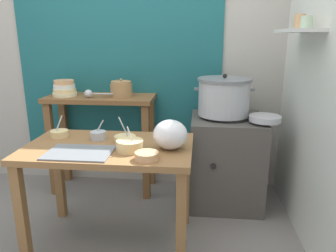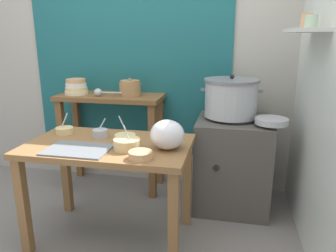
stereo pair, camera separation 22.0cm
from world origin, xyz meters
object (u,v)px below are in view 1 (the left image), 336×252
(prep_bowl_4, at_px, (125,138))
(steamer_pot, at_px, (224,97))
(prep_bowl_2, at_px, (98,135))
(stove_block, at_px, (226,160))
(bowl_stack_enamel, at_px, (64,89))
(wide_pan, at_px, (265,118))
(prep_bowl_1, at_px, (60,133))
(back_shelf_table, at_px, (102,120))
(prep_bowl_3, at_px, (147,156))
(prep_table, at_px, (110,161))
(prep_bowl_0, at_px, (130,145))
(ladle, at_px, (90,94))
(serving_tray, at_px, (79,153))
(clay_pot, at_px, (121,89))
(plastic_bag, at_px, (170,135))

(prep_bowl_4, bearing_deg, steamer_pot, 40.73)
(steamer_pot, bearing_deg, prep_bowl_2, -147.36)
(stove_block, bearing_deg, bowl_stack_enamel, 175.70)
(wide_pan, height_order, prep_bowl_1, prep_bowl_1)
(back_shelf_table, bearing_deg, stove_block, -6.61)
(bowl_stack_enamel, relative_size, prep_bowl_3, 1.50)
(prep_table, bearing_deg, prep_bowl_3, -38.42)
(prep_bowl_0, relative_size, prep_bowl_1, 1.11)
(prep_table, height_order, ladle, ladle)
(back_shelf_table, relative_size, ladle, 3.36)
(wide_pan, relative_size, prep_bowl_2, 1.78)
(prep_bowl_2, height_order, prep_bowl_4, prep_bowl_4)
(back_shelf_table, bearing_deg, prep_bowl_1, -99.16)
(steamer_pot, bearing_deg, bowl_stack_enamel, 176.40)
(prep_table, bearing_deg, bowl_stack_enamel, 128.32)
(back_shelf_table, relative_size, stove_block, 1.23)
(bowl_stack_enamel, bearing_deg, serving_tray, -63.37)
(ladle, bearing_deg, prep_bowl_2, -67.12)
(stove_block, height_order, clay_pot, clay_pot)
(clay_pot, height_order, ladle, clay_pot)
(stove_block, xyz_separation_m, serving_tray, (-0.97, -0.83, 0.34))
(stove_block, relative_size, prep_bowl_0, 4.58)
(prep_bowl_3, bearing_deg, prep_bowl_2, 139.35)
(bowl_stack_enamel, bearing_deg, ladle, -13.86)
(ladle, distance_m, prep_bowl_2, 0.67)
(prep_bowl_4, bearing_deg, clay_pot, 104.93)
(serving_tray, bearing_deg, prep_bowl_2, 83.46)
(back_shelf_table, distance_m, stove_block, 1.17)
(bowl_stack_enamel, relative_size, ladle, 0.74)
(stove_block, xyz_separation_m, clay_pot, (-0.93, 0.13, 0.58))
(plastic_bag, bearing_deg, serving_tray, -165.80)
(prep_bowl_4, bearing_deg, prep_table, -138.36)
(prep_table, bearing_deg, serving_tray, -128.88)
(plastic_bag, bearing_deg, steamer_pot, 62.06)
(clay_pot, xyz_separation_m, ladle, (-0.26, -0.08, -0.03))
(wide_pan, bearing_deg, prep_bowl_0, -147.53)
(prep_bowl_0, xyz_separation_m, prep_bowl_1, (-0.56, 0.23, -0.01))
(serving_tray, height_order, plastic_bag, plastic_bag)
(plastic_bag, bearing_deg, prep_bowl_1, 168.09)
(stove_block, xyz_separation_m, prep_bowl_2, (-0.93, -0.55, 0.37))
(prep_table, xyz_separation_m, prep_bowl_0, (0.16, -0.09, 0.15))
(prep_bowl_0, bearing_deg, ladle, 123.04)
(ladle, relative_size, prep_bowl_3, 2.03)
(bowl_stack_enamel, xyz_separation_m, ladle, (0.25, -0.06, -0.03))
(wide_pan, xyz_separation_m, prep_bowl_4, (-1.01, -0.42, -0.06))
(prep_table, relative_size, plastic_bag, 5.03)
(back_shelf_table, relative_size, bowl_stack_enamel, 4.55)
(wide_pan, bearing_deg, clay_pot, 166.47)
(prep_table, distance_m, clay_pot, 0.87)
(stove_block, height_order, serving_tray, stove_block)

